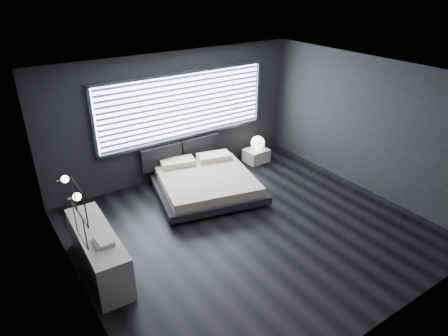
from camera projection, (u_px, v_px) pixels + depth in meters
room at (252, 160)px, 6.75m from camera, size 6.04×6.00×2.80m
window at (185, 106)px, 8.76m from camera, size 4.14×0.09×1.52m
headboard at (181, 152)px, 9.09m from camera, size 1.96×0.16×0.52m
sconce_near at (77, 197)px, 5.25m from camera, size 0.18×0.11×0.11m
sconce_far at (65, 179)px, 5.70m from camera, size 0.18×0.11×0.11m
wall_art_upper at (80, 202)px, 4.65m from camera, size 0.01×0.48×0.48m
wall_art_lower at (80, 226)px, 5.04m from camera, size 0.01×0.48×0.48m
bed at (206, 182)px, 8.46m from camera, size 2.49×2.42×0.54m
nightstand at (256, 155)px, 9.90m from camera, size 0.57×0.48×0.32m
orb_lamp at (258, 143)px, 9.77m from camera, size 0.34×0.34×0.34m
dresser at (99, 252)px, 6.17m from camera, size 0.58×1.84×0.73m
book_stack at (104, 241)px, 5.76m from camera, size 0.28×0.35×0.07m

